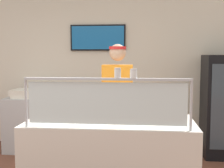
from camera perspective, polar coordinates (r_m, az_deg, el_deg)
name	(u,v)px	position (r m, az deg, el deg)	size (l,w,h in m)	color
shop_rear_unit	(123,70)	(5.33, 2.16, 2.75)	(6.13, 0.13, 2.70)	silver
serving_counter	(110,165)	(3.27, -0.34, -15.08)	(1.73, 0.80, 0.95)	silver
sneeze_guard	(106,97)	(2.75, -1.09, -2.50)	(1.55, 0.06, 0.47)	#B2B5BC
pizza_tray	(123,117)	(3.23, 2.15, -6.26)	(0.40, 0.40, 0.04)	#9EA0A8
pizza_server	(125,115)	(3.20, 2.54, -5.96)	(0.07, 0.28, 0.01)	#ADAFB7
parmesan_shaker	(118,74)	(2.72, 1.08, 1.99)	(0.06, 0.06, 0.09)	white
pepper_flake_shaker	(134,74)	(2.71, 4.10, 1.88)	(0.07, 0.07, 0.08)	white
worker_figure	(118,104)	(3.83, 1.10, -3.76)	(0.41, 0.50, 1.76)	#23232D
drink_fridge	(224,106)	(5.11, 20.55, -3.93)	(0.66, 0.62, 1.62)	black
prep_shelf	(28,124)	(5.33, -15.65, -7.31)	(0.70, 0.55, 0.91)	#B7BABF
pizza_box_stack	(27,93)	(5.24, -15.86, -1.73)	(0.47, 0.45, 0.14)	silver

